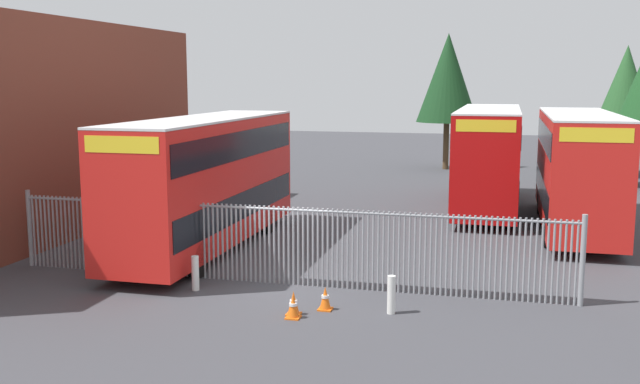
{
  "coord_description": "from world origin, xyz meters",
  "views": [
    {
      "loc": [
        5.89,
        -18.7,
        5.67
      ],
      "look_at": [
        0.0,
        4.0,
        2.0
      ],
      "focal_mm": 40.61,
      "sensor_mm": 36.0,
      "label": 1
    }
  ],
  "objects": [
    {
      "name": "double_decker_bus_behind_fence_right",
      "position": [
        5.12,
        13.46,
        2.42
      ],
      "size": [
        2.54,
        10.81,
        4.42
      ],
      "color": "#B70C0C",
      "rests_on": "ground"
    },
    {
      "name": "double_decker_bus_near_gate",
      "position": [
        -3.73,
        3.38,
        2.42
      ],
      "size": [
        2.54,
        10.81,
        4.42
      ],
      "color": "red",
      "rests_on": "ground"
    },
    {
      "name": "double_decker_bus_behind_fence_left",
      "position": [
        8.49,
        9.88,
        2.42
      ],
      "size": [
        2.54,
        10.81,
        4.42
      ],
      "color": "red",
      "rests_on": "ground"
    },
    {
      "name": "traffic_cone_near_kerb",
      "position": [
        1.68,
        -1.93,
        0.29
      ],
      "size": [
        0.34,
        0.34,
        0.59
      ],
      "color": "orange",
      "rests_on": "ground"
    },
    {
      "name": "tree_short_side",
      "position": [
        2.14,
        27.51,
        5.72
      ],
      "size": [
        3.84,
        3.84,
        8.49
      ],
      "color": "#4C3823",
      "rests_on": "ground"
    },
    {
      "name": "palisade_fence",
      "position": [
        -0.14,
        0.0,
        1.18
      ],
      "size": [
        16.09,
        0.14,
        2.35
      ],
      "color": "gray",
      "rests_on": "ground"
    },
    {
      "name": "bollard_center_front",
      "position": [
        3.3,
        -1.8,
        0.47
      ],
      "size": [
        0.2,
        0.2,
        0.95
      ],
      "primitive_type": "cylinder",
      "color": "silver",
      "rests_on": "ground"
    },
    {
      "name": "tree_mid_row",
      "position": [
        12.5,
        27.22,
        4.76
      ],
      "size": [
        4.01,
        4.01,
        7.63
      ],
      "color": "#4C3823",
      "rests_on": "ground"
    },
    {
      "name": "ground_plane",
      "position": [
        0.0,
        8.0,
        0.0
      ],
      "size": [
        100.0,
        100.0,
        0.0
      ],
      "primitive_type": "plane",
      "color": "#3D3D42"
    },
    {
      "name": "traffic_cone_by_gate",
      "position": [
        1.09,
        -2.74,
        0.29
      ],
      "size": [
        0.34,
        0.34,
        0.59
      ],
      "color": "orange",
      "rests_on": "ground"
    },
    {
      "name": "traffic_cone_mid_forecourt",
      "position": [
        1.02,
        -2.5,
        0.29
      ],
      "size": [
        0.34,
        0.34,
        0.59
      ],
      "color": "orange",
      "rests_on": "ground"
    },
    {
      "name": "bollard_near_left",
      "position": [
        -2.15,
        -1.18,
        0.47
      ],
      "size": [
        0.2,
        0.2,
        0.95
      ],
      "primitive_type": "cylinder",
      "color": "silver",
      "rests_on": "ground"
    }
  ]
}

